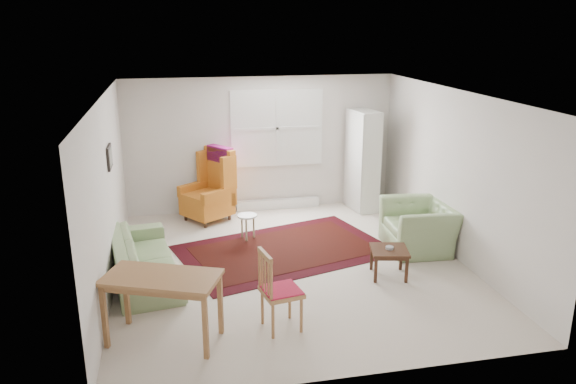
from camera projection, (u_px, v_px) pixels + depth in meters
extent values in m
cube|color=beige|center=(292.00, 266.00, 8.24)|extent=(5.00, 5.50, 0.01)
cube|color=white|center=(293.00, 95.00, 7.51)|extent=(5.00, 5.50, 0.01)
cube|color=silver|center=(261.00, 144.00, 10.45)|extent=(5.00, 0.04, 2.50)
cube|color=silver|center=(354.00, 264.00, 5.30)|extent=(5.00, 0.04, 2.50)
cube|color=silver|center=(107.00, 195.00, 7.39)|extent=(0.04, 5.50, 2.50)
cube|color=silver|center=(456.00, 175.00, 8.37)|extent=(0.04, 5.50, 2.50)
cube|color=white|center=(277.00, 128.00, 10.41)|extent=(1.72, 0.06, 1.42)
cube|color=white|center=(277.00, 128.00, 10.40)|extent=(1.60, 0.02, 1.30)
cube|color=silver|center=(278.00, 204.00, 10.77)|extent=(1.60, 0.12, 0.18)
cube|color=black|center=(109.00, 157.00, 7.74)|extent=(0.03, 0.42, 0.32)
cube|color=#A17E4A|center=(111.00, 157.00, 7.75)|extent=(0.01, 0.34, 0.24)
imported|color=#849F6A|center=(143.00, 249.00, 7.76)|extent=(1.12, 2.18, 0.84)
imported|color=#849F6A|center=(420.00, 222.00, 8.76)|extent=(1.06, 1.19, 0.89)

